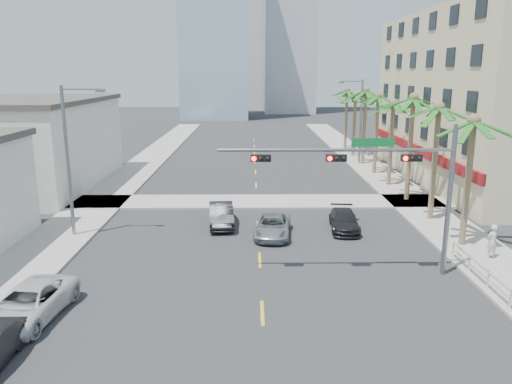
# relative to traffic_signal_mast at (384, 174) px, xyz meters

# --- Properties ---
(ground) EXTENTS (260.00, 260.00, 0.00)m
(ground) POSITION_rel_traffic_signal_mast_xyz_m (-5.78, -7.95, -5.06)
(ground) COLOR #262628
(ground) RESTS_ON ground
(sidewalk_right) EXTENTS (4.00, 120.00, 0.15)m
(sidewalk_right) POSITION_rel_traffic_signal_mast_xyz_m (6.22, 12.05, -4.99)
(sidewalk_right) COLOR gray
(sidewalk_right) RESTS_ON ground
(sidewalk_left) EXTENTS (4.00, 120.00, 0.15)m
(sidewalk_left) POSITION_rel_traffic_signal_mast_xyz_m (-17.78, 12.05, -4.99)
(sidewalk_left) COLOR gray
(sidewalk_left) RESTS_ON ground
(sidewalk_cross) EXTENTS (80.00, 4.00, 0.15)m
(sidewalk_cross) POSITION_rel_traffic_signal_mast_xyz_m (-5.78, 14.05, -4.99)
(sidewalk_cross) COLOR gray
(sidewalk_cross) RESTS_ON ground
(building_right) EXTENTS (15.25, 28.00, 15.00)m
(building_right) POSITION_rel_traffic_signal_mast_xyz_m (16.21, 22.05, 2.43)
(building_right) COLOR beige
(building_right) RESTS_ON ground
(building_left_far) EXTENTS (11.00, 18.00, 7.20)m
(building_left_far) POSITION_rel_traffic_signal_mast_xyz_m (-25.28, 20.05, -1.46)
(building_left_far) COLOR beige
(building_left_far) RESTS_ON ground
(tower_far_left) EXTENTS (14.00, 14.00, 48.00)m
(tower_far_left) POSITION_rel_traffic_signal_mast_xyz_m (-13.78, 87.05, 18.94)
(tower_far_left) COLOR #99B2C6
(tower_far_left) RESTS_ON ground
(tower_far_center) EXTENTS (16.00, 16.00, 42.00)m
(tower_far_center) POSITION_rel_traffic_signal_mast_xyz_m (-8.78, 117.05, 15.94)
(tower_far_center) COLOR #ADADB2
(tower_far_center) RESTS_ON ground
(traffic_signal_mast) EXTENTS (11.12, 0.54, 7.20)m
(traffic_signal_mast) POSITION_rel_traffic_signal_mast_xyz_m (0.00, 0.00, 0.00)
(traffic_signal_mast) COLOR slate
(traffic_signal_mast) RESTS_ON ground
(palm_tree_0) EXTENTS (4.80, 4.80, 7.80)m
(palm_tree_0) POSITION_rel_traffic_signal_mast_xyz_m (5.82, 4.05, 2.02)
(palm_tree_0) COLOR brown
(palm_tree_0) RESTS_ON ground
(palm_tree_1) EXTENTS (4.80, 4.80, 8.16)m
(palm_tree_1) POSITION_rel_traffic_signal_mast_xyz_m (5.82, 9.25, 2.37)
(palm_tree_1) COLOR brown
(palm_tree_1) RESTS_ON ground
(palm_tree_2) EXTENTS (4.80, 4.80, 8.52)m
(palm_tree_2) POSITION_rel_traffic_signal_mast_xyz_m (5.82, 14.45, 2.72)
(palm_tree_2) COLOR brown
(palm_tree_2) RESTS_ON ground
(palm_tree_3) EXTENTS (4.80, 4.80, 7.80)m
(palm_tree_3) POSITION_rel_traffic_signal_mast_xyz_m (5.82, 19.65, 2.02)
(palm_tree_3) COLOR brown
(palm_tree_3) RESTS_ON ground
(palm_tree_4) EXTENTS (4.80, 4.80, 8.16)m
(palm_tree_4) POSITION_rel_traffic_signal_mast_xyz_m (5.82, 24.85, 2.37)
(palm_tree_4) COLOR brown
(palm_tree_4) RESTS_ON ground
(palm_tree_5) EXTENTS (4.80, 4.80, 8.52)m
(palm_tree_5) POSITION_rel_traffic_signal_mast_xyz_m (5.82, 30.05, 2.72)
(palm_tree_5) COLOR brown
(palm_tree_5) RESTS_ON ground
(palm_tree_6) EXTENTS (4.80, 4.80, 7.80)m
(palm_tree_6) POSITION_rel_traffic_signal_mast_xyz_m (5.82, 35.25, 2.02)
(palm_tree_6) COLOR brown
(palm_tree_6) RESTS_ON ground
(palm_tree_7) EXTENTS (4.80, 4.80, 8.16)m
(palm_tree_7) POSITION_rel_traffic_signal_mast_xyz_m (5.82, 40.45, 2.37)
(palm_tree_7) COLOR brown
(palm_tree_7) RESTS_ON ground
(streetlight_left) EXTENTS (2.55, 0.25, 9.00)m
(streetlight_left) POSITION_rel_traffic_signal_mast_xyz_m (-16.78, 6.05, -0.00)
(streetlight_left) COLOR slate
(streetlight_left) RESTS_ON ground
(streetlight_right) EXTENTS (2.55, 0.25, 9.00)m
(streetlight_right) POSITION_rel_traffic_signal_mast_xyz_m (5.21, 30.05, -0.00)
(streetlight_right) COLOR slate
(streetlight_right) RESTS_ON ground
(guardrail) EXTENTS (0.08, 8.08, 1.00)m
(guardrail) POSITION_rel_traffic_signal_mast_xyz_m (4.52, -1.95, -4.39)
(guardrail) COLOR silver
(guardrail) RESTS_ON ground
(car_parked_far) EXTENTS (2.88, 5.25, 1.39)m
(car_parked_far) POSITION_rel_traffic_signal_mast_xyz_m (-15.18, -4.44, -4.37)
(car_parked_far) COLOR silver
(car_parked_far) RESTS_ON ground
(car_lane_left) EXTENTS (1.90, 4.50, 1.44)m
(car_lane_left) POSITION_rel_traffic_signal_mast_xyz_m (-8.17, 8.19, -4.34)
(car_lane_left) COLOR black
(car_lane_left) RESTS_ON ground
(car_lane_center) EXTENTS (2.52, 4.64, 1.23)m
(car_lane_center) POSITION_rel_traffic_signal_mast_xyz_m (-4.93, 6.04, -4.44)
(car_lane_center) COLOR #A5A6AA
(car_lane_center) RESTS_ON ground
(car_lane_right) EXTENTS (2.06, 4.36, 1.23)m
(car_lane_right) POSITION_rel_traffic_signal_mast_xyz_m (-0.37, 7.19, -4.45)
(car_lane_right) COLOR black
(car_lane_right) RESTS_ON ground
(pedestrian) EXTENTS (0.77, 0.63, 1.82)m
(pedestrian) POSITION_rel_traffic_signal_mast_xyz_m (6.44, 1.87, -4.00)
(pedestrian) COLOR silver
(pedestrian) RESTS_ON sidewalk_right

